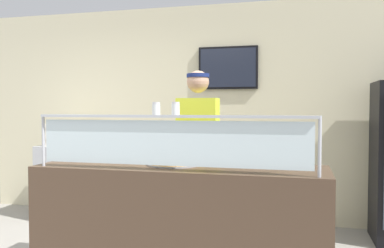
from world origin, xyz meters
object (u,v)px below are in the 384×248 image
Objects in this scene: pizza_box_stack at (70,135)px; pepper_flake_shaker at (176,109)px; worker_figure at (198,150)px; pizza_tray at (174,163)px; pizza_server at (177,160)px; parmesan_shaker at (156,109)px.

pepper_flake_shaker is at bearing -42.75° from pizza_box_stack.
pepper_flake_shaker is 0.05× the size of worker_figure.
pizza_tray is 1.55× the size of pizza_server.
pizza_server is at bearing 104.57° from pepper_flake_shaker.
parmesan_shaker is at bearing -102.80° from pizza_server.
pizza_server is at bearing -38.67° from pizza_box_stack.
pepper_flake_shaker reaches higher than pizza_tray.
pizza_server is at bearing -27.47° from pizza_tray.
pepper_flake_shaker is at bearing -86.02° from worker_figure.
pepper_flake_shaker is at bearing -70.12° from pizza_tray.
worker_figure is at bearing 88.28° from pizza_server.
pizza_tray is 0.54m from parmesan_shaker.
pepper_flake_shaker is (0.15, 0.00, 0.00)m from parmesan_shaker.
worker_figure reaches higher than parmesan_shaker.
pizza_server is 0.55× the size of pizza_box_stack.
pizza_server is 0.52m from parmesan_shaker.
pizza_box_stack is at bearing 155.29° from worker_figure.
pizza_box_stack is (-1.89, 0.87, 0.06)m from worker_figure.
parmesan_shaker is 0.05× the size of worker_figure.
pepper_flake_shaker is (0.12, -0.33, 0.43)m from pizza_tray.
pizza_box_stack reaches higher than pizza_server.
pizza_box_stack is at bearing 137.25° from pepper_flake_shaker.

